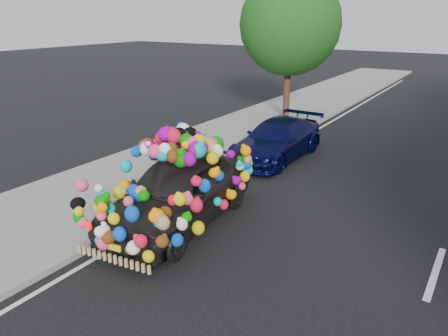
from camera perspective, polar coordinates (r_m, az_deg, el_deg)
The scene contains 7 objects.
ground at distance 9.87m, azimuth 4.76°, elevation -7.34°, with size 100.00×100.00×0.00m, color black.
sidewalk at distance 12.25m, azimuth -13.29°, elevation -2.02°, with size 4.00×60.00×0.12m, color gray.
kerb at distance 11.02m, azimuth -6.11°, elevation -4.05°, with size 0.15×60.00×0.13m, color gray.
lane_markings at distance 9.02m, azimuth 25.88°, elevation -12.17°, with size 6.00×50.00×0.01m, color silver, non-canonical shape.
tree_near_sidewalk at distance 19.03m, azimuth 8.60°, elevation 18.04°, with size 4.20×4.20×6.13m.
plush_art_car at distance 9.60m, azimuth -5.85°, elevation -0.91°, with size 2.60×4.85×2.17m.
navy_sedan at distance 14.18m, azimuth 6.94°, elevation 3.69°, with size 1.72×4.23×1.23m, color #050732.
Camera 1 is at (4.02, -7.84, 4.45)m, focal length 35.00 mm.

